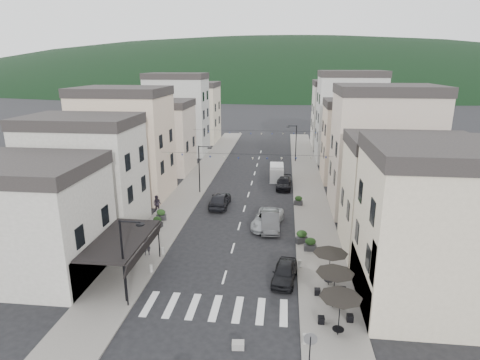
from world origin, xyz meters
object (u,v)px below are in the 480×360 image
(delivery_van, at_px, (277,172))
(pedestrian_a, at_px, (147,245))
(parked_car_c, at_px, (268,219))
(parked_car_d, at_px, (284,183))
(parked_car_a, at_px, (285,272))
(parked_car_b, at_px, (270,221))
(parked_car_e, at_px, (220,199))
(pedestrian_b, at_px, (157,204))

(delivery_van, height_order, pedestrian_a, delivery_van)
(parked_car_c, bearing_deg, parked_car_d, 90.93)
(parked_car_a, relative_size, parked_car_b, 0.84)
(parked_car_a, bearing_deg, parked_car_e, 123.12)
(parked_car_e, distance_m, delivery_van, 13.26)
(delivery_van, relative_size, pedestrian_b, 2.54)
(parked_car_a, distance_m, parked_car_d, 23.10)
(parked_car_a, xyz_separation_m, parked_car_d, (-0.20, 23.10, -0.02))
(parked_car_b, height_order, parked_car_d, parked_car_b)
(parked_car_b, relative_size, delivery_van, 1.04)
(delivery_van, distance_m, pedestrian_a, 26.46)
(parked_car_a, bearing_deg, delivery_van, 100.27)
(parked_car_d, height_order, delivery_van, delivery_van)
(parked_car_e, bearing_deg, delivery_van, -116.19)
(pedestrian_a, bearing_deg, delivery_van, 52.65)
(parked_car_c, bearing_deg, parked_car_a, -72.75)
(parked_car_b, relative_size, pedestrian_b, 2.63)
(pedestrian_a, bearing_deg, parked_car_d, 46.40)
(pedestrian_b, bearing_deg, delivery_van, 57.82)
(parked_car_a, xyz_separation_m, parked_car_e, (-7.32, 15.36, 0.15))
(delivery_van, height_order, pedestrian_b, delivery_van)
(parked_car_d, bearing_deg, delivery_van, 107.08)
(parked_car_e, relative_size, delivery_van, 1.05)
(pedestrian_a, distance_m, pedestrian_b, 10.14)
(parked_car_e, xyz_separation_m, delivery_van, (6.07, 11.78, 0.25))
(parked_car_b, distance_m, parked_car_c, 0.72)
(parked_car_d, xyz_separation_m, delivery_van, (-1.06, 4.04, 0.42))
(parked_car_b, distance_m, pedestrian_a, 12.12)
(pedestrian_a, bearing_deg, parked_car_b, 19.66)
(parked_car_b, bearing_deg, delivery_van, 85.70)
(parked_car_a, bearing_deg, parked_car_d, 98.11)
(parked_car_a, distance_m, parked_car_c, 10.38)
(parked_car_a, bearing_deg, parked_car_b, 106.33)
(parked_car_d, bearing_deg, pedestrian_b, -139.80)
(parked_car_b, xyz_separation_m, parked_car_c, (-0.26, 0.67, -0.02))
(parked_car_a, xyz_separation_m, parked_car_b, (-1.47, 9.56, 0.11))
(parked_car_a, bearing_deg, pedestrian_b, 145.02)
(parked_car_e, height_order, delivery_van, delivery_van)
(parked_car_d, bearing_deg, parked_car_c, -94.33)
(parked_car_e, distance_m, pedestrian_b, 6.96)
(parked_car_a, distance_m, parked_car_b, 9.67)
(pedestrian_a, xyz_separation_m, pedestrian_b, (-2.25, 9.88, 0.07))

